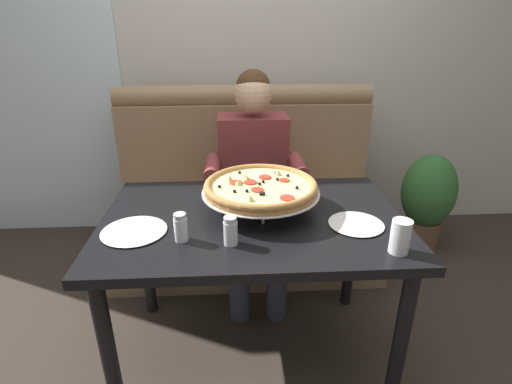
{
  "coord_description": "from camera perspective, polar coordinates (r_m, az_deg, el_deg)",
  "views": [
    {
      "loc": [
        -0.07,
        -1.46,
        1.51
      ],
      "look_at": [
        0.02,
        0.07,
        0.83
      ],
      "focal_mm": 27.37,
      "sensor_mm": 36.0,
      "label": 1
    }
  ],
  "objects": [
    {
      "name": "drinking_glass",
      "position": [
        1.47,
        20.31,
        -6.4
      ],
      "size": [
        0.07,
        0.07,
        0.13
      ],
      "color": "silver",
      "rests_on": "dining_table"
    },
    {
      "name": "ground_plane",
      "position": [
        2.1,
        -0.41,
        -22.18
      ],
      "size": [
        16.0,
        16.0,
        0.0
      ],
      "primitive_type": "plane",
      "color": "#382D26"
    },
    {
      "name": "back_wall_with_window",
      "position": [
        2.92,
        -2.08,
        21.53
      ],
      "size": [
        6.0,
        0.12,
        2.8
      ],
      "primitive_type": "cube",
      "color": "beige",
      "rests_on": "ground_plane"
    },
    {
      "name": "potted_plant",
      "position": [
        2.95,
        23.76,
        -0.81
      ],
      "size": [
        0.36,
        0.36,
        0.7
      ],
      "color": "brown",
      "rests_on": "ground_plane"
    },
    {
      "name": "pizza",
      "position": [
        1.67,
        0.68,
        0.69
      ],
      "size": [
        0.51,
        0.51,
        0.14
      ],
      "color": "silver",
      "rests_on": "dining_table"
    },
    {
      "name": "shaker_oregano",
      "position": [
        1.43,
        -3.74,
        -5.94
      ],
      "size": [
        0.05,
        0.05,
        0.11
      ],
      "color": "white",
      "rests_on": "dining_table"
    },
    {
      "name": "booth_bench",
      "position": [
        2.59,
        -1.44,
        -1.67
      ],
      "size": [
        1.69,
        0.78,
        1.13
      ],
      "color": "#937556",
      "rests_on": "ground_plane"
    },
    {
      "name": "shaker_pepper_flakes",
      "position": [
        1.48,
        -10.92,
        -5.35
      ],
      "size": [
        0.05,
        0.05,
        0.11
      ],
      "color": "white",
      "rests_on": "dining_table"
    },
    {
      "name": "dining_table",
      "position": [
        1.69,
        -0.48,
        -6.44
      ],
      "size": [
        1.26,
        0.82,
        0.75
      ],
      "color": "black",
      "rests_on": "ground_plane"
    },
    {
      "name": "patio_chair",
      "position": [
        3.87,
        -20.16,
        7.46
      ],
      "size": [
        0.43,
        0.43,
        0.86
      ],
      "color": "black",
      "rests_on": "ground_plane"
    },
    {
      "name": "window_panel",
      "position": [
        3.13,
        -30.04,
        18.76
      ],
      "size": [
        1.1,
        0.02,
        2.8
      ],
      "primitive_type": "cube",
      "color": "white",
      "rests_on": "ground_plane"
    },
    {
      "name": "plate_near_left",
      "position": [
        1.6,
        -17.42,
        -5.28
      ],
      "size": [
        0.25,
        0.25,
        0.02
      ],
      "color": "white",
      "rests_on": "dining_table"
    },
    {
      "name": "diner_main",
      "position": [
        2.23,
        -0.27,
        2.69
      ],
      "size": [
        0.54,
        0.64,
        1.27
      ],
      "color": "#2D3342",
      "rests_on": "ground_plane"
    },
    {
      "name": "plate_near_right",
      "position": [
        1.63,
        14.44,
        -4.36
      ],
      "size": [
        0.22,
        0.22,
        0.02
      ],
      "color": "white",
      "rests_on": "dining_table"
    }
  ]
}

